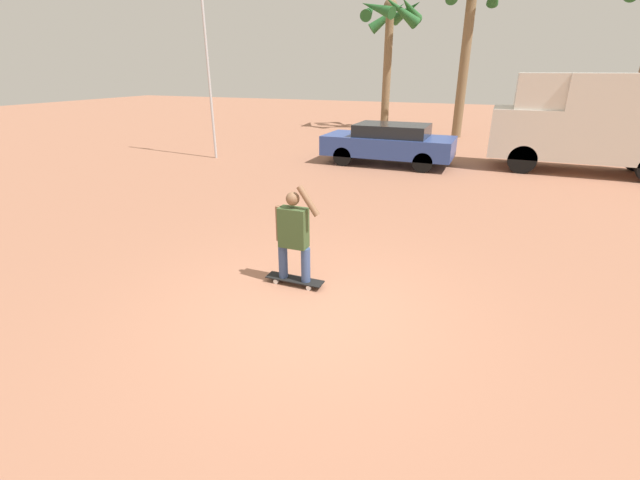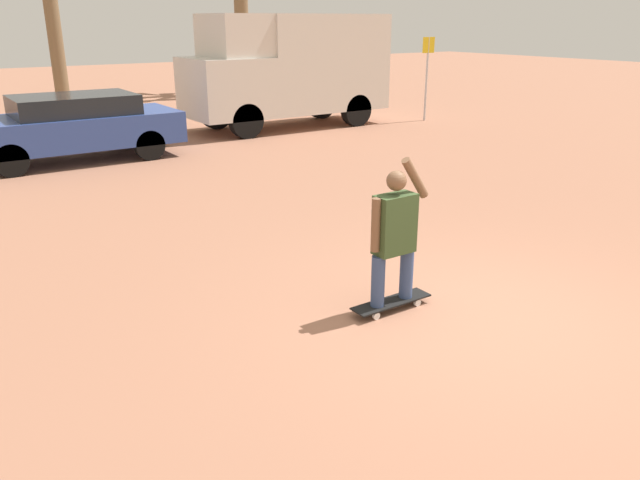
{
  "view_description": "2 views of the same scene",
  "coord_description": "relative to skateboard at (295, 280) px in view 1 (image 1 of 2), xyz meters",
  "views": [
    {
      "loc": [
        2.05,
        -4.67,
        3.11
      ],
      "look_at": [
        -0.39,
        1.27,
        0.54
      ],
      "focal_mm": 24.0,
      "sensor_mm": 36.0,
      "label": 1
    },
    {
      "loc": [
        -4.48,
        -3.82,
        2.86
      ],
      "look_at": [
        -0.82,
        1.57,
        0.55
      ],
      "focal_mm": 35.0,
      "sensor_mm": 36.0,
      "label": 2
    }
  ],
  "objects": [
    {
      "name": "ground_plane",
      "position": [
        0.56,
        -0.64,
        -0.08
      ],
      "size": [
        80.0,
        80.0,
        0.0
      ],
      "primitive_type": "plane",
      "color": "#A36B51"
    },
    {
      "name": "skateboard",
      "position": [
        0.0,
        0.0,
        0.0
      ],
      "size": [
        0.92,
        0.23,
        0.09
      ],
      "color": "black",
      "rests_on": "ground_plane"
    },
    {
      "name": "person_skateboarder",
      "position": [
        -0.0,
        0.0,
        0.79
      ],
      "size": [
        0.7,
        0.22,
        1.5
      ],
      "color": "#384C7A",
      "rests_on": "skateboard"
    },
    {
      "name": "camper_van",
      "position": [
        5.28,
        10.56,
        1.56
      ],
      "size": [
        5.63,
        2.04,
        3.0
      ],
      "color": "black",
      "rests_on": "ground_plane"
    },
    {
      "name": "parked_car_blue",
      "position": [
        -0.85,
        9.39,
        0.67
      ],
      "size": [
        4.39,
        1.88,
        1.38
      ],
      "color": "black",
      "rests_on": "ground_plane"
    },
    {
      "name": "palm_tree_center_background",
      "position": [
        0.68,
        16.97,
        5.59
      ],
      "size": [
        2.97,
        3.06,
        7.19
      ],
      "color": "brown",
      "rests_on": "ground_plane"
    },
    {
      "name": "palm_tree_far_left",
      "position": [
        -3.29,
        18.59,
        5.24
      ],
      "size": [
        3.27,
        3.44,
        6.57
      ],
      "color": "brown",
      "rests_on": "ground_plane"
    },
    {
      "name": "flagpole",
      "position": [
        -7.06,
        8.07,
        4.2
      ],
      "size": [
        0.96,
        0.12,
        7.72
      ],
      "color": "#B7B7BC",
      "rests_on": "ground_plane"
    }
  ]
}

